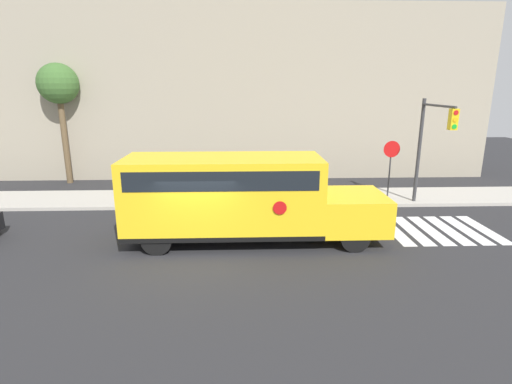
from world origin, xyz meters
TOP-DOWN VIEW (x-y plane):
  - ground_plane at (0.00, 0.00)m, footprint 60.00×60.00m
  - sidewalk_strip at (0.00, 6.50)m, footprint 44.00×3.00m
  - building_backdrop at (0.00, 13.00)m, footprint 32.00×4.00m
  - crosswalk_stripes at (9.02, 2.00)m, footprint 4.00×3.20m
  - school_bus at (1.32, 1.17)m, footprint 9.02×2.57m
  - stop_sign at (8.38, 5.87)m, footprint 0.76×0.10m
  - traffic_light at (9.51, 4.53)m, footprint 0.28×2.87m
  - tree_near_sidewalk at (-8.40, 10.36)m, footprint 2.16×2.16m

SIDE VIEW (x-z plane):
  - ground_plane at x=0.00m, z-range 0.00..0.00m
  - crosswalk_stripes at x=9.02m, z-range 0.00..0.01m
  - sidewalk_strip at x=0.00m, z-range 0.00..0.15m
  - school_bus at x=1.32m, z-range 0.19..3.22m
  - stop_sign at x=8.38m, z-range 0.50..3.43m
  - traffic_light at x=9.51m, z-range 0.79..5.63m
  - building_backdrop at x=0.00m, z-range 0.00..9.83m
  - tree_near_sidewalk at x=-8.40m, z-range 2.06..8.64m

